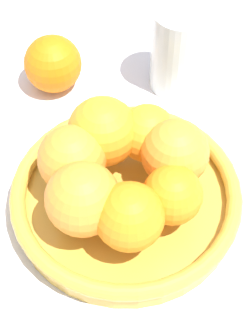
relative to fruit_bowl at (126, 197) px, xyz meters
The scene contains 5 objects.
ground_plane 0.02m from the fruit_bowl, ahead, with size 4.00×4.00×0.00m, color silver.
fruit_bowl is the anchor object (origin of this frame).
orange_pile 0.06m from the fruit_bowl, 78.88° to the right, with size 0.18×0.18×0.08m.
stray_orange 0.23m from the fruit_bowl, 137.30° to the right, with size 0.08×0.08×0.08m, color orange.
drinking_glass 0.22m from the fruit_bowl, behind, with size 0.08×0.08×0.12m, color silver.
Camera 1 is at (0.35, 0.11, 0.55)m, focal length 60.00 mm.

